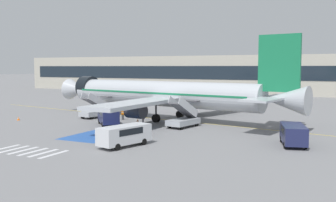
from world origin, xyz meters
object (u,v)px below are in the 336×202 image
(boarding_stairs_aft, at_px, (183,119))
(traffic_cone_0, at_px, (18,119))
(fuel_tanker, at_px, (250,97))
(ground_crew_0, at_px, (123,113))
(service_van_2, at_px, (293,133))
(ground_crew_1, at_px, (143,118))
(airliner, at_px, (164,94))
(terminal_building, at_px, (228,74))
(traffic_cone_1, at_px, (138,121))
(service_van_1, at_px, (124,134))
(service_van_0, at_px, (108,115))
(boarding_stairs_forward, at_px, (96,111))

(boarding_stairs_aft, bearing_deg, traffic_cone_0, -159.35)
(fuel_tanker, xyz_separation_m, ground_crew_0, (-10.86, -29.48, -0.70))
(fuel_tanker, bearing_deg, ground_crew_0, -112.91)
(boarding_stairs_aft, xyz_separation_m, service_van_2, (14.20, -5.90, 0.21))
(ground_crew_1, bearing_deg, service_van_2, 31.87)
(airliner, xyz_separation_m, traffic_cone_0, (-18.16, -9.90, -3.47))
(terminal_building, bearing_deg, fuel_tanker, -65.82)
(service_van_2, bearing_deg, traffic_cone_0, -18.10)
(ground_crew_0, xyz_separation_m, traffic_cone_0, (-13.02, -7.04, -0.67))
(traffic_cone_1, bearing_deg, service_van_1, -64.08)
(boarding_stairs_aft, distance_m, service_van_0, 9.97)
(boarding_stairs_forward, relative_size, fuel_tanker, 0.50)
(airliner, xyz_separation_m, ground_crew_1, (0.29, -6.49, -2.71))
(service_van_0, distance_m, terminal_building, 69.18)
(ground_crew_1, bearing_deg, boarding_stairs_aft, 57.66)
(boarding_stairs_aft, bearing_deg, ground_crew_1, -158.23)
(service_van_0, height_order, service_van_1, service_van_0)
(terminal_building, bearing_deg, service_van_2, -67.85)
(service_van_1, xyz_separation_m, ground_crew_1, (-5.05, 12.36, -0.20))
(airliner, height_order, traffic_cone_1, airliner)
(service_van_2, bearing_deg, boarding_stairs_aft, -38.57)
(boarding_stairs_forward, relative_size, boarding_stairs_aft, 1.00)
(boarding_stairs_aft, height_order, service_van_2, boarding_stairs_aft)
(traffic_cone_0, height_order, terminal_building, terminal_building)
(fuel_tanker, distance_m, service_van_2, 40.41)
(boarding_stairs_aft, bearing_deg, traffic_cone_1, -173.66)
(fuel_tanker, xyz_separation_m, terminal_building, (-15.39, 34.28, 3.79))
(boarding_stairs_forward, distance_m, fuel_tanker, 33.27)
(traffic_cone_1, bearing_deg, traffic_cone_0, -163.55)
(boarding_stairs_aft, relative_size, traffic_cone_1, 9.57)
(traffic_cone_1, height_order, terminal_building, terminal_building)
(terminal_building, bearing_deg, traffic_cone_1, -82.86)
(boarding_stairs_aft, bearing_deg, boarding_stairs_forward, 180.00)
(ground_crew_0, relative_size, traffic_cone_0, 3.32)
(fuel_tanker, bearing_deg, boarding_stairs_forward, -120.89)
(boarding_stairs_forward, height_order, service_van_0, boarding_stairs_forward)
(boarding_stairs_aft, xyz_separation_m, ground_crew_0, (-10.65, 2.52, -0.09))
(fuel_tanker, bearing_deg, traffic_cone_0, -125.87)
(fuel_tanker, relative_size, traffic_cone_0, 22.79)
(service_van_2, distance_m, traffic_cone_1, 22.08)
(service_van_2, bearing_deg, service_van_1, 11.75)
(traffic_cone_1, xyz_separation_m, terminal_building, (-8.25, 65.86, 5.11))
(service_van_0, relative_size, service_van_2, 0.92)
(airliner, relative_size, ground_crew_1, 23.39)
(airliner, xyz_separation_m, fuel_tanker, (5.72, 26.62, -2.10))
(ground_crew_0, distance_m, ground_crew_1, 6.53)
(airliner, height_order, traffic_cone_0, airliner)
(boarding_stairs_forward, relative_size, ground_crew_1, 3.13)
(ground_crew_0, height_order, traffic_cone_1, ground_crew_0)
(boarding_stairs_aft, xyz_separation_m, service_van_0, (-9.63, -2.56, 0.35))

